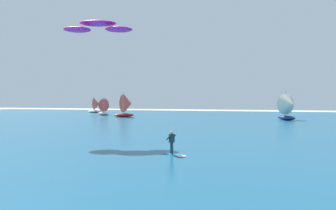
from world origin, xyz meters
TOP-DOWN VIEW (x-y plane):
  - ocean at (0.00, 50.56)m, footprint 160.00×90.00m
  - kitesurfer at (1.28, 19.22)m, footprint 1.94×1.55m
  - kite at (-7.54, 25.32)m, footprint 6.84×3.51m
  - sailboat_trailing at (13.43, 57.29)m, footprint 4.37×4.80m
  - sailboat_center_horizon at (-18.32, 59.22)m, footprint 4.62×4.76m
  - sailboat_far_right at (-26.99, 65.13)m, footprint 3.89×3.48m
  - sailboat_far_left at (-33.94, 75.74)m, footprint 3.94×3.98m

SIDE VIEW (x-z plane):
  - ocean at x=0.00m, z-range 0.00..0.10m
  - kitesurfer at x=1.28m, z-range -0.13..1.54m
  - sailboat_far_right at x=-26.99m, z-range -0.08..4.29m
  - sailboat_far_left at x=-33.94m, z-range -0.09..4.40m
  - sailboat_center_horizon at x=-18.32m, z-range -0.12..5.20m
  - sailboat_trailing at x=13.43m, z-range -0.12..5.21m
  - kite at x=-7.54m, z-range 10.29..11.28m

